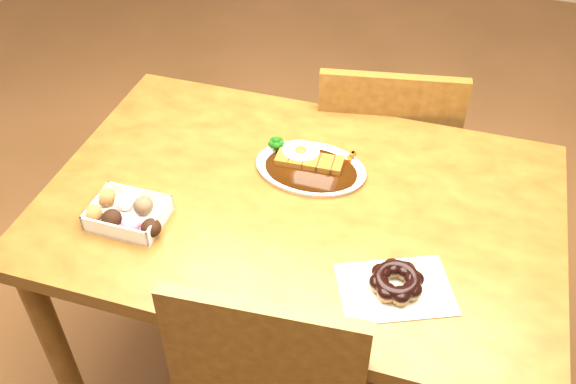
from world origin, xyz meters
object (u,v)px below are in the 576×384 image
(chair_far, at_px, (382,161))
(katsu_curry_plate, at_px, (309,165))
(pon_de_ring, at_px, (396,282))
(donut_box, at_px, (126,213))
(table, at_px, (300,230))

(chair_far, distance_m, katsu_curry_plate, 0.52)
(katsu_curry_plate, height_order, pon_de_ring, katsu_curry_plate)
(chair_far, relative_size, donut_box, 4.58)
(table, relative_size, pon_de_ring, 4.40)
(chair_far, bearing_deg, table, 67.68)
(katsu_curry_plate, bearing_deg, chair_far, 73.03)
(pon_de_ring, bearing_deg, katsu_curry_plate, 130.72)
(chair_far, xyz_separation_m, donut_box, (-0.47, -0.72, 0.30))
(katsu_curry_plate, distance_m, pon_de_ring, 0.42)
(donut_box, height_order, pon_de_ring, donut_box)
(table, relative_size, chair_far, 1.38)
(donut_box, bearing_deg, katsu_curry_plate, 40.75)
(chair_far, xyz_separation_m, pon_de_ring, (0.14, -0.74, 0.29))
(table, distance_m, pon_de_ring, 0.35)
(katsu_curry_plate, bearing_deg, table, -84.50)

